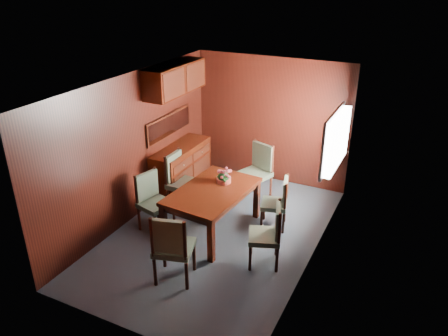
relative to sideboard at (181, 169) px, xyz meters
The scene contains 11 objects.
ground 1.66m from the sideboard, 38.66° to the right, with size 4.50×4.50×0.00m, color #3F4B56.
room_shell 1.78m from the sideboard, 30.23° to the right, with size 3.06×4.52×2.41m.
sideboard is the anchor object (origin of this frame).
dining_table 1.47m from the sideboard, 39.31° to the right, with size 1.08×1.61×0.72m.
chair_left_near 1.30m from the sideboard, 79.33° to the right, with size 0.54×0.55×0.97m.
chair_left_far 0.63m from the sideboard, 61.14° to the right, with size 0.47×0.49×1.03m.
chair_right_near 2.61m from the sideboard, 30.94° to the right, with size 0.55×0.57×0.94m.
chair_right_far 2.06m from the sideboard, 10.60° to the right, with size 0.49×0.50×0.87m.
chair_head 2.60m from the sideboard, 61.38° to the right, with size 0.60×0.59×1.04m.
chair_foot 1.41m from the sideboard, 17.34° to the left, with size 0.62×0.61×1.03m.
flower_centerpiece 1.38m from the sideboard, 27.91° to the right, with size 0.25×0.25×0.25m.
Camera 1 is at (2.66, -5.19, 3.84)m, focal length 35.00 mm.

